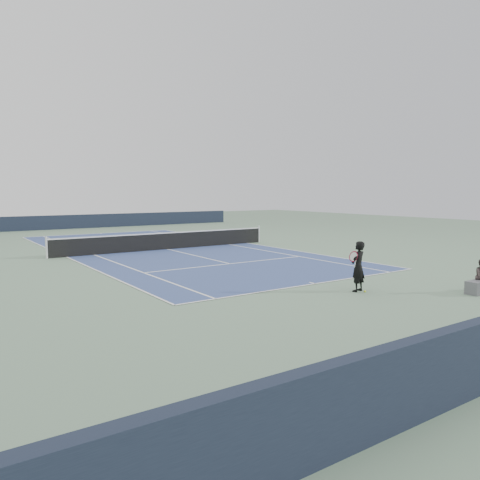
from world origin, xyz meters
TOP-DOWN VIEW (x-y plane):
  - ground at (0.00, 0.00)m, footprint 80.00×80.00m
  - court_surface at (0.00, 0.00)m, footprint 10.97×23.77m
  - tennis_net at (0.00, 0.00)m, footprint 12.90×0.10m
  - windscreen_far at (0.00, 17.88)m, footprint 30.00×0.25m
  - tennis_player at (0.29, -13.55)m, footprint 0.81×0.59m
  - tennis_ball at (0.38, -13.79)m, footprint 0.07×0.07m

SIDE VIEW (x-z plane):
  - ground at x=0.00m, z-range 0.00..0.00m
  - court_surface at x=0.00m, z-range 0.00..0.01m
  - tennis_ball at x=0.38m, z-range 0.00..0.07m
  - tennis_net at x=0.00m, z-range -0.03..1.04m
  - windscreen_far at x=0.00m, z-range 0.00..1.20m
  - tennis_player at x=0.29m, z-range 0.00..1.65m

